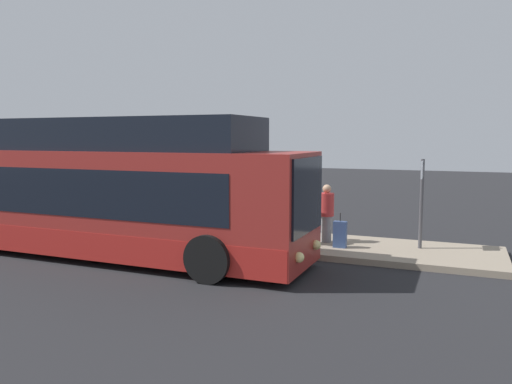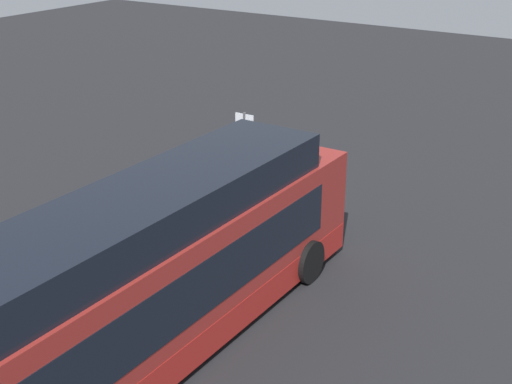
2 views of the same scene
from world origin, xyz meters
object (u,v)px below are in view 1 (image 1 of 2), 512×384
(bus_lead, at_px, (95,194))
(passenger_waiting, at_px, (180,199))
(passenger_with_bags, at_px, (327,212))
(sign_post, at_px, (422,192))
(suitcase, at_px, (340,234))
(passenger_boarding, at_px, (298,212))

(bus_lead, bearing_deg, passenger_waiting, 83.30)
(passenger_with_bags, relative_size, sign_post, 0.68)
(passenger_waiting, distance_m, sign_post, 7.83)
(bus_lead, height_order, passenger_waiting, bus_lead)
(passenger_with_bags, xyz_separation_m, suitcase, (0.55, -0.60, -0.53))
(passenger_waiting, height_order, sign_post, sign_post)
(suitcase, bearing_deg, passenger_boarding, -179.49)
(passenger_boarding, xyz_separation_m, passenger_with_bags, (0.67, 0.61, -0.02))
(passenger_with_bags, bearing_deg, suitcase, -58.05)
(passenger_boarding, height_order, passenger_waiting, passenger_waiting)
(passenger_with_bags, bearing_deg, sign_post, -6.92)
(passenger_waiting, bearing_deg, passenger_with_bags, -77.43)
(passenger_boarding, relative_size, passenger_with_bags, 1.02)
(suitcase, bearing_deg, bus_lead, -156.20)
(passenger_with_bags, height_order, sign_post, sign_post)
(bus_lead, height_order, sign_post, bus_lead)
(bus_lead, distance_m, suitcase, 6.84)
(passenger_boarding, xyz_separation_m, suitcase, (1.22, 0.01, -0.55))
(sign_post, bearing_deg, passenger_with_bags, -176.48)
(passenger_boarding, distance_m, sign_post, 3.44)
(passenger_boarding, xyz_separation_m, sign_post, (3.29, 0.77, 0.65))
(passenger_boarding, distance_m, suitcase, 1.33)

